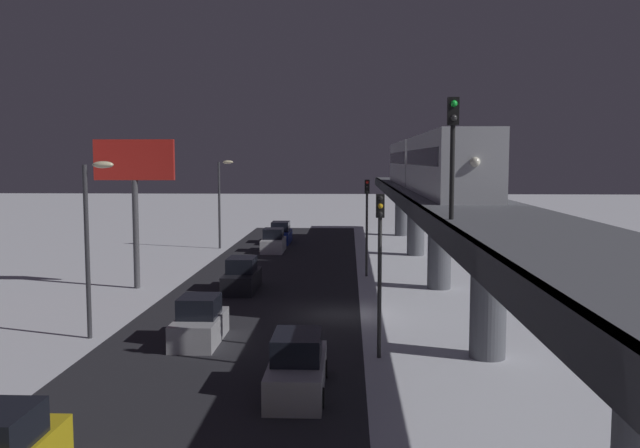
% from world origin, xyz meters
% --- Properties ---
extents(ground_plane, '(240.00, 240.00, 0.00)m').
position_xyz_m(ground_plane, '(0.00, 0.00, 0.00)').
color(ground_plane, white).
extents(avenue_asphalt, '(11.00, 86.21, 0.01)m').
position_xyz_m(avenue_asphalt, '(4.51, 0.00, 0.00)').
color(avenue_asphalt, '#28282D').
rests_on(avenue_asphalt, ground_plane).
extents(elevated_railway, '(5.00, 86.21, 5.74)m').
position_xyz_m(elevated_railway, '(-5.73, 0.00, 4.94)').
color(elevated_railway, slate).
rests_on(elevated_railway, ground_plane).
extents(subway_train, '(2.94, 36.87, 3.40)m').
position_xyz_m(subway_train, '(-5.82, -14.55, 7.52)').
color(subway_train, '#B7BABF').
rests_on(subway_train, elevated_railway).
extents(rail_signal, '(0.36, 0.41, 4.00)m').
position_xyz_m(rail_signal, '(-3.78, 10.88, 8.46)').
color(rail_signal, black).
rests_on(rail_signal, elevated_railway).
extents(sedan_silver, '(1.91, 4.80, 1.97)m').
position_xyz_m(sedan_silver, '(1.31, 11.43, 0.79)').
color(sedan_silver, '#B2B2B7').
rests_on(sedan_silver, ground_plane).
extents(sedan_black, '(1.80, 4.55, 1.97)m').
position_xyz_m(sedan_black, '(5.91, -6.05, 0.80)').
color(sedan_black, black).
rests_on(sedan_black, ground_plane).
extents(sedan_blue, '(1.80, 4.78, 1.97)m').
position_xyz_m(sedan_blue, '(5.91, -29.24, 0.80)').
color(sedan_blue, navy).
rests_on(sedan_blue, ground_plane).
extents(sedan_silver_2, '(1.80, 4.08, 1.97)m').
position_xyz_m(sedan_silver_2, '(5.91, 5.41, 0.80)').
color(sedan_silver_2, '#B2B2B7').
rests_on(sedan_silver_2, ground_plane).
extents(sedan_white, '(1.80, 4.03, 1.97)m').
position_xyz_m(sedan_white, '(5.91, -23.08, 0.80)').
color(sedan_white, silver).
rests_on(sedan_white, ground_plane).
extents(traffic_light_near, '(0.32, 0.44, 6.40)m').
position_xyz_m(traffic_light_near, '(-1.59, 7.42, 4.20)').
color(traffic_light_near, '#2D2D2D').
rests_on(traffic_light_near, ground_plane).
extents(traffic_light_mid, '(0.32, 0.44, 6.40)m').
position_xyz_m(traffic_light_mid, '(-1.59, -11.28, 4.20)').
color(traffic_light_mid, '#2D2D2D').
rests_on(traffic_light_mid, ground_plane).
extents(commercial_billboard, '(4.80, 0.36, 8.90)m').
position_xyz_m(commercial_billboard, '(12.33, -6.50, 6.83)').
color(commercial_billboard, '#4C4C51').
rests_on(commercial_billboard, ground_plane).
extents(street_lamp_near, '(1.35, 0.44, 7.65)m').
position_xyz_m(street_lamp_near, '(10.59, 5.00, 4.81)').
color(street_lamp_near, '#38383D').
rests_on(street_lamp_near, ground_plane).
extents(street_lamp_far, '(1.35, 0.44, 7.65)m').
position_xyz_m(street_lamp_far, '(10.59, -25.00, 4.81)').
color(street_lamp_far, '#38383D').
rests_on(street_lamp_far, ground_plane).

